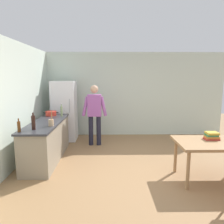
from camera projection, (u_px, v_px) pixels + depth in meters
ground_plane at (136, 173)px, 4.38m from camera, size 14.00×14.00×0.00m
wall_back at (125, 94)px, 7.12m from camera, size 6.40×0.12×2.70m
wall_left at (6, 106)px, 4.32m from camera, size 0.12×5.60×2.70m
kitchen_counter at (47, 141)px, 5.07m from camera, size 0.64×2.20×0.90m
refrigerator at (65, 111)px, 6.57m from camera, size 0.70×0.67×1.80m
person at (95, 111)px, 6.03m from camera, size 0.70×0.22×1.70m
dining_table at (214, 146)px, 4.00m from camera, size 1.40×0.90×0.75m
cooking_pot at (51, 113)px, 5.78m from camera, size 0.40×0.28×0.12m
utensil_jar at (51, 122)px, 4.56m from camera, size 0.11×0.11×0.32m
bottle_wine_dark at (33, 122)px, 4.24m from camera, size 0.08×0.08×0.34m
bottle_beer_brown at (19, 126)px, 4.07m from camera, size 0.06×0.06×0.26m
bottle_vinegar_tall at (62, 111)px, 5.65m from camera, size 0.06×0.06×0.32m
book_stack at (212, 136)px, 4.12m from camera, size 0.27×0.20×0.14m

